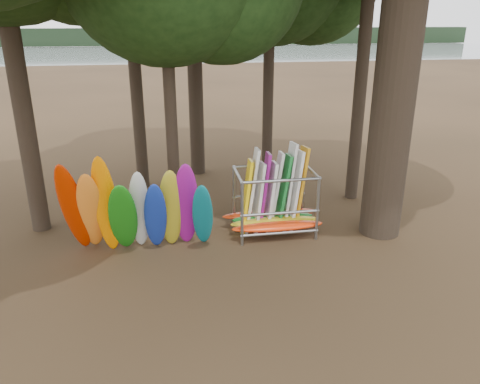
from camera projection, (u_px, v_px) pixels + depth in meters
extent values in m
plane|color=#47331E|center=(234.00, 257.00, 13.24)|extent=(120.00, 120.00, 0.00)
plane|color=gray|center=(170.00, 64.00, 68.62)|extent=(160.00, 160.00, 0.00)
cube|color=black|center=(163.00, 37.00, 114.08)|extent=(160.00, 4.00, 4.00)
cylinder|color=black|center=(12.00, 41.00, 13.05)|extent=(0.55, 0.55, 11.53)
cylinder|color=black|center=(133.00, 44.00, 16.97)|extent=(0.47, 0.47, 10.94)
cylinder|color=black|center=(193.00, 11.00, 18.21)|extent=(0.61, 0.61, 13.25)
cylinder|color=black|center=(269.00, 55.00, 18.23)|extent=(0.42, 0.42, 10.00)
cylinder|color=black|center=(169.00, 77.00, 13.88)|extent=(0.37, 0.37, 9.41)
cylinder|color=black|center=(367.00, 7.00, 15.36)|extent=(0.44, 0.44, 13.37)
ellipsoid|color=#BB2200|center=(74.00, 209.00, 12.72)|extent=(0.84, 1.74, 3.11)
ellipsoid|color=orange|center=(91.00, 212.00, 12.85)|extent=(0.88, 1.78, 2.83)
ellipsoid|color=#FE7E00|center=(106.00, 206.00, 12.74)|extent=(0.70, 1.20, 3.18)
ellipsoid|color=#177414|center=(123.00, 218.00, 12.80)|extent=(0.86, 1.71, 2.57)
ellipsoid|color=beige|center=(139.00, 211.00, 13.09)|extent=(0.70, 1.30, 2.71)
ellipsoid|color=#152F9D|center=(156.00, 217.00, 13.04)|extent=(0.68, 1.37, 2.44)
ellipsoid|color=#A3921E|center=(171.00, 209.00, 13.26)|extent=(0.73, 1.07, 2.64)
ellipsoid|color=#8A117D|center=(186.00, 205.00, 13.28)|extent=(0.71, 1.10, 2.81)
ellipsoid|color=#0A6B7A|center=(203.00, 216.00, 13.12)|extent=(0.74, 1.62, 2.44)
ellipsoid|color=#FB390D|center=(278.00, 226.00, 14.21)|extent=(2.85, 0.55, 0.24)
ellipsoid|color=gold|center=(275.00, 222.00, 14.54)|extent=(2.83, 0.55, 0.24)
ellipsoid|color=#176721|center=(273.00, 218.00, 14.83)|extent=(2.63, 0.55, 0.24)
ellipsoid|color=#B62D0D|center=(270.00, 214.00, 15.12)|extent=(3.15, 0.55, 0.24)
cube|color=yellow|center=(246.00, 198.00, 14.39)|extent=(0.43, 0.75, 2.36)
cube|color=silver|center=(251.00, 191.00, 14.52)|extent=(0.52, 0.77, 2.67)
cube|color=silver|center=(258.00, 198.00, 14.49)|extent=(0.41, 0.77, 2.26)
cube|color=#8B177D|center=(263.00, 192.00, 14.60)|extent=(0.46, 0.76, 2.52)
cube|color=silver|center=(270.00, 198.00, 14.55)|extent=(0.38, 0.75, 2.25)
cube|color=silver|center=(275.00, 191.00, 14.71)|extent=(0.53, 0.75, 2.50)
cube|color=#1A7730|center=(282.00, 193.00, 14.58)|extent=(0.50, 0.77, 2.47)
cube|color=silver|center=(288.00, 187.00, 14.65)|extent=(0.50, 0.82, 2.80)
cube|color=white|center=(294.00, 191.00, 14.63)|extent=(0.50, 0.81, 2.58)
cube|color=orange|center=(299.00, 188.00, 14.80)|extent=(0.53, 0.82, 2.65)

